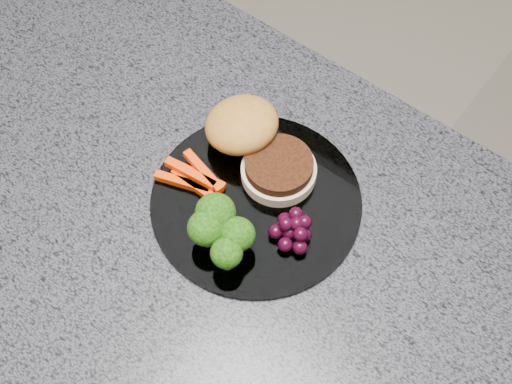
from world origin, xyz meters
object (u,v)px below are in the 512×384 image
island_cabinet (227,348)px  grape_bunch (294,229)px  plate (256,202)px  burger (255,142)px

island_cabinet → grape_bunch: 0.50m
island_cabinet → plate: (0.02, 0.05, 0.47)m
plate → burger: size_ratio=1.58×
plate → burger: burger is taller
burger → grape_bunch: burger is taller
plate → grape_bunch: (0.06, -0.01, 0.02)m
plate → grape_bunch: bearing=-9.5°
plate → island_cabinet: bearing=-113.9°
island_cabinet → plate: bearing=66.1°
burger → plate: bearing=-51.5°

